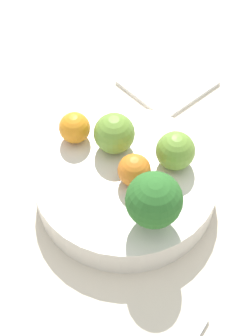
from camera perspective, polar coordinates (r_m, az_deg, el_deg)
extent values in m
plane|color=gray|center=(0.63, 0.00, -4.08)|extent=(6.00, 6.00, 0.00)
cube|color=beige|center=(0.62, 0.00, -3.57)|extent=(1.20, 1.20, 0.02)
cylinder|color=silver|center=(0.59, 0.00, -1.86)|extent=(0.23, 0.23, 0.04)
cylinder|color=#8CB76B|center=(0.53, 3.27, -5.87)|extent=(0.02, 0.02, 0.02)
sphere|color=#2D6B28|center=(0.50, 3.44, -3.91)|extent=(0.06, 0.06, 0.06)
sphere|color=olive|center=(0.58, -1.44, 4.24)|extent=(0.05, 0.05, 0.05)
sphere|color=olive|center=(0.57, 6.04, 2.10)|extent=(0.05, 0.05, 0.05)
sphere|color=orange|center=(0.60, -6.28, 4.90)|extent=(0.04, 0.04, 0.04)
sphere|color=orange|center=(0.55, 1.15, -0.16)|extent=(0.04, 0.04, 0.04)
cube|color=white|center=(0.75, 5.10, 10.32)|extent=(0.12, 0.11, 0.01)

